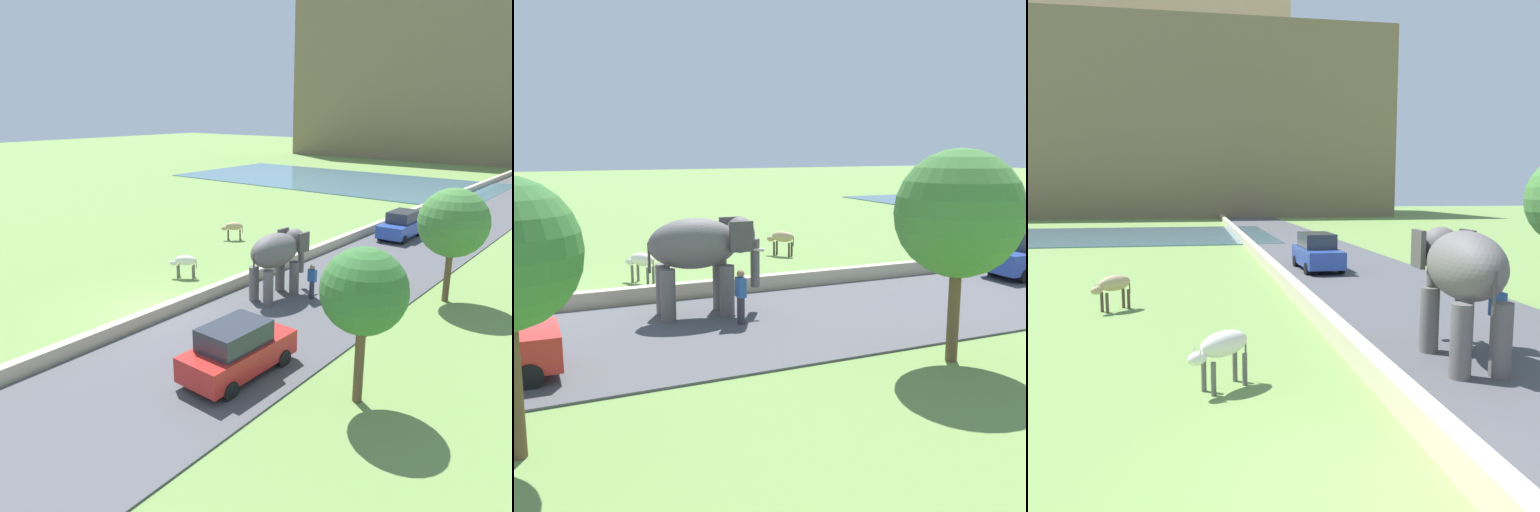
% 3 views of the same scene
% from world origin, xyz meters
% --- Properties ---
extents(ground_plane, '(220.00, 220.00, 0.00)m').
position_xyz_m(ground_plane, '(0.00, 0.00, 0.00)').
color(ground_plane, '#6B8E47').
extents(barrier_wall, '(0.40, 110.00, 0.56)m').
position_xyz_m(barrier_wall, '(1.20, 18.00, 0.28)').
color(barrier_wall, beige).
rests_on(barrier_wall, ground).
extents(elephant, '(1.61, 3.52, 2.99)m').
position_xyz_m(elephant, '(3.44, 4.57, 2.04)').
color(elephant, '#605B5B').
rests_on(elephant, ground).
extents(person_beside_elephant, '(0.36, 0.22, 1.63)m').
position_xyz_m(person_beside_elephant, '(4.82, 5.27, 0.87)').
color(person_beside_elephant, '#33333D').
rests_on(person_beside_elephant, ground).
extents(cow_white, '(1.33, 1.07, 1.15)m').
position_xyz_m(cow_white, '(-1.84, 3.86, 0.84)').
color(cow_white, silver).
rests_on(cow_white, ground).
extents(cow_tan, '(1.28, 1.14, 1.15)m').
position_xyz_m(cow_tan, '(-4.91, 11.10, 0.84)').
color(cow_tan, tan).
rests_on(cow_tan, ground).
extents(tree_mid, '(2.97, 2.97, 5.03)m').
position_xyz_m(tree_mid, '(9.53, 8.83, 3.53)').
color(tree_mid, brown).
rests_on(tree_mid, ground).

